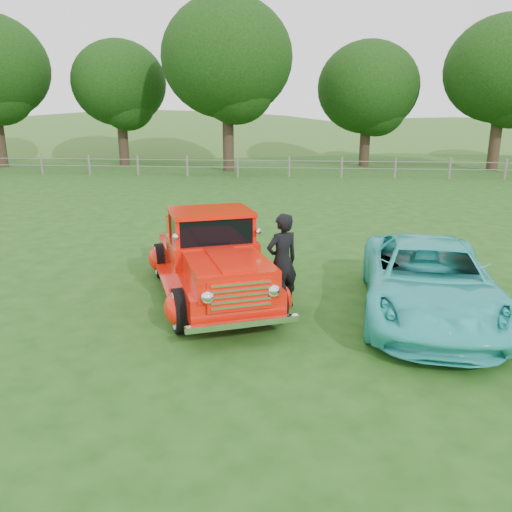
# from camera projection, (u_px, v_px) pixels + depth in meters

# --- Properties ---
(ground) EXTENTS (140.00, 140.00, 0.00)m
(ground) POSITION_uv_depth(u_px,v_px,m) (240.00, 346.00, 7.89)
(ground) COLOR #1A4612
(ground) RESTS_ON ground
(distant_hills) EXTENTS (116.00, 60.00, 18.00)m
(distant_hills) POSITION_uv_depth(u_px,v_px,m) (268.00, 177.00, 66.43)
(distant_hills) COLOR #325B21
(distant_hills) RESTS_ON ground
(fence_line) EXTENTS (48.00, 0.12, 1.20)m
(fence_line) POSITION_uv_depth(u_px,v_px,m) (289.00, 167.00, 28.78)
(fence_line) COLOR #6F655E
(fence_line) RESTS_ON ground
(tree_mid_west) EXTENTS (6.40, 6.40, 8.46)m
(tree_mid_west) POSITION_uv_depth(u_px,v_px,m) (119.00, 84.00, 34.30)
(tree_mid_west) COLOR #2E2017
(tree_mid_west) RESTS_ON ground
(tree_near_west) EXTENTS (8.00, 8.00, 10.42)m
(tree_near_west) POSITION_uv_depth(u_px,v_px,m) (227.00, 58.00, 30.33)
(tree_near_west) COLOR #2E2017
(tree_near_west) RESTS_ON ground
(tree_near_east) EXTENTS (6.80, 6.80, 8.33)m
(tree_near_east) POSITION_uv_depth(u_px,v_px,m) (368.00, 88.00, 33.73)
(tree_near_east) COLOR #2E2017
(tree_near_east) RESTS_ON ground
(tree_mid_east) EXTENTS (7.20, 7.20, 9.44)m
(tree_mid_east) POSITION_uv_depth(u_px,v_px,m) (504.00, 70.00, 30.80)
(tree_mid_east) COLOR #2E2017
(tree_mid_east) RESTS_ON ground
(red_pickup) EXTENTS (3.53, 5.28, 1.78)m
(red_pickup) POSITION_uv_depth(u_px,v_px,m) (211.00, 258.00, 9.81)
(red_pickup) COLOR black
(red_pickup) RESTS_ON ground
(teal_sedan) EXTENTS (2.68, 5.01, 1.34)m
(teal_sedan) POSITION_uv_depth(u_px,v_px,m) (428.00, 280.00, 8.93)
(teal_sedan) COLOR #31C4BF
(teal_sedan) RESTS_ON ground
(man) EXTENTS (0.79, 0.74, 1.81)m
(man) POSITION_uv_depth(u_px,v_px,m) (282.00, 261.00, 9.25)
(man) COLOR black
(man) RESTS_ON ground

